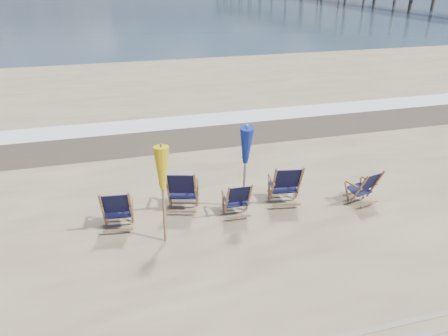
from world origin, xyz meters
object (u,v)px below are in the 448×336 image
object	(u,v)px
beach_chair_1	(196,191)
beach_chair_4	(375,186)
beach_chair_2	(249,199)
beach_chair_0	(131,209)
beach_chair_3	(300,185)
umbrella_blue	(245,147)
umbrella_yellow	(162,174)

from	to	relation	value
beach_chair_1	beach_chair_4	xyz separation A→B (m)	(4.07, -0.65, -0.10)
beach_chair_2	beach_chair_4	bearing A→B (deg)	178.62
beach_chair_0	beach_chair_1	xyz separation A→B (m)	(1.43, 0.34, 0.05)
beach_chair_0	beach_chair_4	xyz separation A→B (m)	(5.51, -0.31, -0.05)
beach_chair_3	beach_chair_4	distance (m)	1.77
beach_chair_0	beach_chair_2	world-z (taller)	beach_chair_0
beach_chair_3	beach_chair_4	size ratio (longest dim) A/B	1.21
beach_chair_2	umbrella_blue	distance (m)	1.13
beach_chair_1	beach_chair_4	distance (m)	4.13
beach_chair_3	umbrella_blue	bearing A→B (deg)	2.19
beach_chair_2	beach_chair_3	size ratio (longest dim) A/B	0.82
beach_chair_3	umbrella_blue	xyz separation A→B (m)	(-1.26, 0.16, 0.99)
beach_chair_4	beach_chair_1	bearing A→B (deg)	-23.56
beach_chair_2	umbrella_yellow	world-z (taller)	umbrella_yellow
beach_chair_1	beach_chair_3	distance (m)	2.36
beach_chair_4	umbrella_blue	world-z (taller)	umbrella_blue
beach_chair_4	beach_chair_0	bearing A→B (deg)	-17.71
beach_chair_1	umbrella_yellow	world-z (taller)	umbrella_yellow
umbrella_yellow	beach_chair_3	bearing A→B (deg)	10.17
umbrella_blue	beach_chair_1	bearing A→B (deg)	172.02
beach_chair_2	umbrella_yellow	bearing A→B (deg)	14.08
beach_chair_2	umbrella_blue	size ratio (longest dim) A/B	0.43
beach_chair_1	beach_chair_2	size ratio (longest dim) A/B	1.23
beach_chair_0	umbrella_yellow	world-z (taller)	umbrella_yellow
umbrella_blue	beach_chair_3	bearing A→B (deg)	-7.37
beach_chair_1	beach_chair_4	world-z (taller)	beach_chair_1
beach_chair_1	beach_chair_2	distance (m)	1.19
beach_chair_3	beach_chair_2	bearing A→B (deg)	16.85
beach_chair_3	umbrella_yellow	bearing A→B (deg)	19.72
beach_chair_3	umbrella_blue	size ratio (longest dim) A/B	0.53
beach_chair_3	umbrella_blue	distance (m)	1.61
umbrella_yellow	umbrella_blue	distance (m)	2.02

